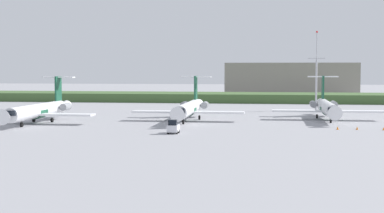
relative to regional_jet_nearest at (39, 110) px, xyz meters
The scene contains 11 objects.
ground_plane 42.37m from the regional_jet_nearest, 46.46° to the left, with size 500.00×500.00×0.00m, color #939399.
grass_berm 83.13m from the regional_jet_nearest, 69.48° to the left, with size 320.00×20.00×2.73m, color #426033.
regional_jet_nearest is the anchor object (origin of this frame).
regional_jet_second 29.88m from the regional_jet_nearest, 18.96° to the left, with size 22.81×31.00×9.00m.
regional_jet_third 58.81m from the regional_jet_nearest, 15.85° to the left, with size 22.81×31.00×9.00m.
antenna_mast 71.94m from the regional_jet_nearest, 38.07° to the left, with size 4.40×0.50×20.28m.
distant_hangar 128.31m from the regional_jet_nearest, 65.99° to the left, with size 48.39×27.03×12.74m, color gray.
baggage_tug 32.35m from the regional_jet_nearest, 26.08° to the right, with size 1.72×3.20×2.30m.
safety_cone_front_marker 56.72m from the regional_jet_nearest, ahead, with size 0.44×0.44×0.55m, color orange.
safety_cone_mid_marker 60.03m from the regional_jet_nearest, ahead, with size 0.44×0.44×0.55m, color orange.
safety_cone_rear_marker 64.45m from the regional_jet_nearest, ahead, with size 0.44×0.44×0.55m, color orange.
Camera 1 is at (15.75, -107.82, 10.68)m, focal length 53.96 mm.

